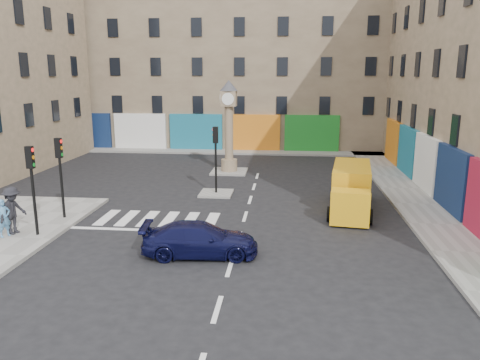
# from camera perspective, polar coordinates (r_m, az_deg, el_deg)

# --- Properties ---
(ground) EXTENTS (120.00, 120.00, 0.00)m
(ground) POSITION_cam_1_polar(r_m,az_deg,el_deg) (18.58, -0.49, -8.16)
(ground) COLOR black
(ground) RESTS_ON ground
(sidewalk_right) EXTENTS (2.60, 30.00, 0.15)m
(sidewalk_right) POSITION_cam_1_polar(r_m,az_deg,el_deg) (28.84, 19.24, -1.06)
(sidewalk_right) COLOR gray
(sidewalk_right) RESTS_ON ground
(sidewalk_far) EXTENTS (32.00, 2.40, 0.15)m
(sidewalk_far) POSITION_cam_1_polar(r_m,az_deg,el_deg) (40.42, -2.72, 3.51)
(sidewalk_far) COLOR gray
(sidewalk_far) RESTS_ON ground
(island_near) EXTENTS (1.80, 1.80, 0.12)m
(island_near) POSITION_cam_1_polar(r_m,az_deg,el_deg) (26.38, -2.92, -1.63)
(island_near) COLOR gray
(island_near) RESTS_ON ground
(island_far) EXTENTS (2.40, 2.40, 0.12)m
(island_far) POSITION_cam_1_polar(r_m,az_deg,el_deg) (32.17, -1.32, 1.05)
(island_far) COLOR gray
(island_far) RESTS_ON ground
(building_far) EXTENTS (32.00, 10.00, 17.00)m
(building_far) POSITION_cam_1_polar(r_m,az_deg,el_deg) (45.65, -1.73, 15.21)
(building_far) COLOR #8A785C
(building_far) RESTS_ON ground
(traffic_light_left_near) EXTENTS (0.28, 0.22, 3.70)m
(traffic_light_left_near) POSITION_cam_1_polar(r_m,az_deg,el_deg) (20.60, -24.05, 0.41)
(traffic_light_left_near) COLOR black
(traffic_light_left_near) RESTS_ON sidewalk_left
(traffic_light_left_far) EXTENTS (0.28, 0.22, 3.70)m
(traffic_light_left_far) POSITION_cam_1_polar(r_m,az_deg,el_deg) (22.67, -21.09, 1.72)
(traffic_light_left_far) COLOR black
(traffic_light_left_far) RESTS_ON sidewalk_left
(traffic_light_island) EXTENTS (0.28, 0.22, 3.70)m
(traffic_light_island) POSITION_cam_1_polar(r_m,az_deg,el_deg) (25.86, -2.99, 3.80)
(traffic_light_island) COLOR black
(traffic_light_island) RESTS_ON island_near
(clock_pillar) EXTENTS (1.20, 1.20, 6.10)m
(clock_pillar) POSITION_cam_1_polar(r_m,az_deg,el_deg) (31.63, -1.36, 7.24)
(clock_pillar) COLOR tan
(clock_pillar) RESTS_ON island_far
(navy_sedan) EXTENTS (4.47, 2.18, 1.25)m
(navy_sedan) POSITION_cam_1_polar(r_m,az_deg,el_deg) (17.64, -4.89, -7.21)
(navy_sedan) COLOR black
(navy_sedan) RESTS_ON ground
(yellow_van) EXTENTS (2.64, 6.09, 2.15)m
(yellow_van) POSITION_cam_1_polar(r_m,az_deg,el_deg) (23.89, 13.38, -1.03)
(yellow_van) COLOR orange
(yellow_van) RESTS_ON ground
(pedestrian_blue) EXTENTS (0.62, 0.69, 1.57)m
(pedestrian_blue) POSITION_cam_1_polar(r_m,az_deg,el_deg) (21.34, -26.86, -4.14)
(pedestrian_blue) COLOR #5089B8
(pedestrian_blue) RESTS_ON sidewalk_left
(pedestrian_dark) EXTENTS (1.06, 1.44, 1.99)m
(pedestrian_dark) POSITION_cam_1_polar(r_m,az_deg,el_deg) (21.49, -26.00, -3.36)
(pedestrian_dark) COLOR black
(pedestrian_dark) RESTS_ON sidewalk_left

